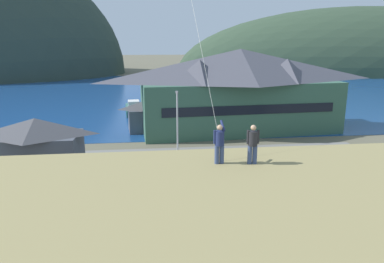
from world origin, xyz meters
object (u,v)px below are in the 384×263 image
(harbor_lodge, at_px, (240,88))
(person_kite_flyer, at_px, (219,142))
(moored_boat_wharfside, at_px, (134,109))
(parking_light_pole, at_px, (177,122))
(wharf_dock, at_px, (156,111))
(parked_car_back_row_left, at_px, (353,194))
(person_companion, at_px, (253,143))
(parked_car_back_row_right, at_px, (55,203))
(parked_car_front_row_red, at_px, (297,163))
(storage_shed_waterside, at_px, (150,115))
(storage_shed_near_lot, at_px, (38,148))
(moored_boat_outer_mooring, at_px, (176,106))
(parked_car_front_row_silver, at_px, (355,162))
(parked_car_mid_row_far, at_px, (148,190))

(harbor_lodge, height_order, person_kite_flyer, harbor_lodge)
(moored_boat_wharfside, distance_m, parking_light_pole, 25.77)
(wharf_dock, distance_m, parked_car_back_row_left, 38.24)
(person_companion, bearing_deg, parked_car_back_row_right, 143.13)
(wharf_dock, distance_m, person_companion, 43.78)
(harbor_lodge, distance_m, parked_car_front_row_red, 16.85)
(storage_shed_waterside, distance_m, moored_boat_wharfside, 12.52)
(storage_shed_waterside, relative_size, person_companion, 3.59)
(harbor_lodge, relative_size, parked_car_front_row_red, 6.26)
(moored_boat_wharfside, xyz_separation_m, person_companion, (7.27, -43.42, 6.44))
(storage_shed_near_lot, relative_size, moored_boat_outer_mooring, 1.07)
(storage_shed_near_lot, xyz_separation_m, person_kite_flyer, (12.55, -15.35, 4.45))
(moored_boat_wharfside, distance_m, moored_boat_outer_mooring, 7.23)
(person_companion, bearing_deg, moored_boat_wharfside, 99.50)
(moored_boat_outer_mooring, xyz_separation_m, parked_car_front_row_silver, (13.64, -31.57, 0.34))
(harbor_lodge, bearing_deg, parked_car_back_row_right, -129.02)
(storage_shed_waterside, distance_m, parked_car_back_row_left, 27.95)
(parked_car_back_row_left, bearing_deg, parked_car_back_row_right, 177.41)
(harbor_lodge, xyz_separation_m, moored_boat_outer_mooring, (-7.23, 14.94, -4.86))
(parked_car_mid_row_far, bearing_deg, storage_shed_waterside, 89.62)
(moored_boat_outer_mooring, relative_size, person_kite_flyer, 3.81)
(parked_car_mid_row_far, xyz_separation_m, person_companion, (4.77, -9.51, 6.10))
(storage_shed_waterside, xyz_separation_m, wharf_dock, (0.96, 11.82, -1.83))
(parked_car_back_row_left, distance_m, person_companion, 13.42)
(parked_car_back_row_right, distance_m, person_companion, 14.86)
(parked_car_front_row_red, height_order, person_kite_flyer, person_kite_flyer)
(parked_car_mid_row_far, distance_m, person_companion, 12.26)
(parked_car_back_row_right, distance_m, parking_light_pole, 13.93)
(moored_boat_outer_mooring, xyz_separation_m, parking_light_pole, (-1.70, -26.65, 3.31))
(moored_boat_wharfside, relative_size, parking_light_pole, 1.18)
(parked_car_back_row_right, xyz_separation_m, person_companion, (10.84, -8.13, 6.10))
(parking_light_pole, xyz_separation_m, person_kite_flyer, (0.51, -18.22, 3.15))
(parked_car_back_row_right, bearing_deg, parking_light_pole, 49.16)
(wharf_dock, relative_size, parked_car_front_row_silver, 3.49)
(parked_car_back_row_right, height_order, parking_light_pole, parking_light_pole)
(storage_shed_near_lot, xyz_separation_m, storage_shed_waterside, (9.35, 15.71, -0.55))
(person_companion, bearing_deg, harbor_lodge, 76.93)
(parked_car_back_row_right, bearing_deg, parked_car_front_row_silver, 12.50)
(storage_shed_near_lot, bearing_deg, moored_boat_wharfside, 76.48)
(parking_light_pole, relative_size, person_companion, 3.91)
(moored_boat_wharfside, distance_m, person_kite_flyer, 44.08)
(parked_car_front_row_red, bearing_deg, parked_car_front_row_silver, -4.93)
(storage_shed_near_lot, bearing_deg, wharf_dock, 69.47)
(wharf_dock, relative_size, moored_boat_outer_mooring, 2.09)
(moored_boat_wharfside, xyz_separation_m, person_kite_flyer, (5.85, -43.21, 6.46))
(harbor_lodge, xyz_separation_m, parked_car_mid_row_far, (-11.77, -20.63, -4.52))
(parked_car_mid_row_far, bearing_deg, harbor_lodge, 60.30)
(parked_car_mid_row_far, bearing_deg, parked_car_back_row_left, -9.14)
(storage_shed_waterside, relative_size, parked_car_mid_row_far, 1.45)
(storage_shed_near_lot, height_order, parked_car_front_row_red, storage_shed_near_lot)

